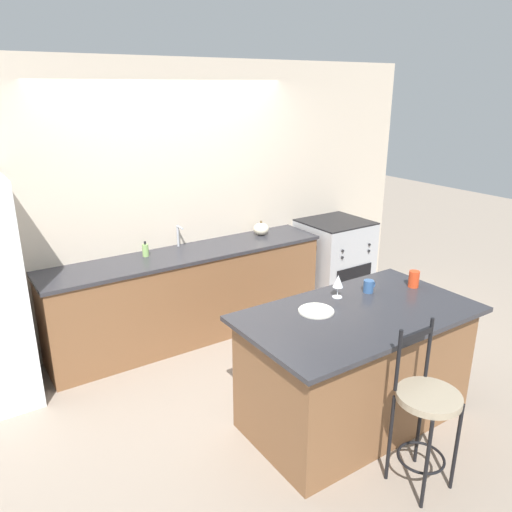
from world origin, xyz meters
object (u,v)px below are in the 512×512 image
(coffee_mug, at_px, (369,286))
(dinner_plate, at_px, (316,311))
(oven_range, at_px, (333,261))
(wine_glass, at_px, (338,282))
(pumpkin_decoration, at_px, (261,229))
(soap_bottle, at_px, (145,250))
(bar_stool_near, at_px, (426,410))
(tumbler_cup, at_px, (414,279))

(coffee_mug, bearing_deg, dinner_plate, -175.00)
(oven_range, relative_size, dinner_plate, 3.74)
(wine_glass, distance_m, coffee_mug, 0.29)
(pumpkin_decoration, bearing_deg, wine_glass, -104.62)
(dinner_plate, height_order, pumpkin_decoration, pumpkin_decoration)
(soap_bottle, bearing_deg, oven_range, -4.28)
(bar_stool_near, xyz_separation_m, coffee_mug, (0.43, 0.94, 0.40))
(oven_range, xyz_separation_m, soap_bottle, (-2.24, 0.17, 0.49))
(tumbler_cup, xyz_separation_m, soap_bottle, (-1.52, 1.89, 0.00))
(wine_glass, bearing_deg, bar_stool_near, -98.83)
(coffee_mug, distance_m, tumbler_cup, 0.40)
(wine_glass, relative_size, coffee_mug, 1.60)
(bar_stool_near, bearing_deg, coffee_mug, 65.54)
(bar_stool_near, distance_m, tumbler_cup, 1.22)
(oven_range, xyz_separation_m, dinner_plate, (-1.68, -1.65, 0.43))
(soap_bottle, bearing_deg, pumpkin_decoration, -0.39)
(coffee_mug, relative_size, pumpkin_decoration, 0.68)
(dinner_plate, distance_m, pumpkin_decoration, 1.96)
(dinner_plate, xyz_separation_m, pumpkin_decoration, (0.75, 1.81, 0.06))
(dinner_plate, bearing_deg, pumpkin_decoration, 67.61)
(oven_range, relative_size, soap_bottle, 6.59)
(oven_range, xyz_separation_m, coffee_mug, (-1.10, -1.60, 0.47))
(bar_stool_near, distance_m, soap_bottle, 2.84)
(coffee_mug, xyz_separation_m, pumpkin_decoration, (0.17, 1.76, 0.02))
(bar_stool_near, height_order, pumpkin_decoration, bar_stool_near)
(dinner_plate, height_order, tumbler_cup, tumbler_cup)
(oven_range, height_order, soap_bottle, soap_bottle)
(tumbler_cup, relative_size, soap_bottle, 0.91)
(tumbler_cup, bearing_deg, wine_glass, 164.37)
(oven_range, height_order, coffee_mug, coffee_mug)
(bar_stool_near, height_order, wine_glass, wine_glass)
(tumbler_cup, distance_m, soap_bottle, 2.43)
(oven_range, bearing_deg, pumpkin_decoration, 170.30)
(oven_range, distance_m, tumbler_cup, 1.93)
(tumbler_cup, distance_m, pumpkin_decoration, 1.90)
(coffee_mug, bearing_deg, pumpkin_decoration, 84.44)
(coffee_mug, distance_m, pumpkin_decoration, 1.77)
(wine_glass, relative_size, soap_bottle, 1.23)
(oven_range, height_order, wine_glass, wine_glass)
(dinner_plate, xyz_separation_m, tumbler_cup, (0.96, -0.07, 0.06))
(pumpkin_decoration, height_order, soap_bottle, pumpkin_decoration)
(bar_stool_near, distance_m, dinner_plate, 0.97)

